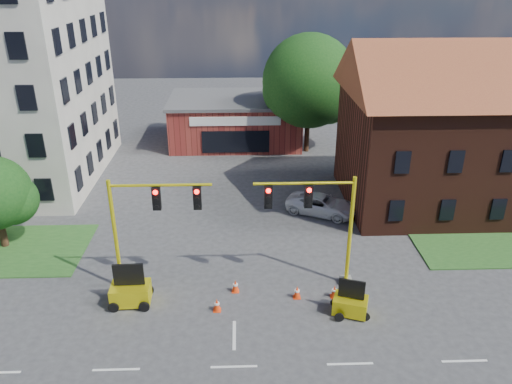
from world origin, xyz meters
TOP-DOWN VIEW (x-y plane):
  - ground at (0.00, 0.00)m, footprint 120.00×120.00m
  - brick_shop at (0.00, 29.98)m, footprint 12.40×8.40m
  - townhouse_row at (18.00, 16.00)m, footprint 21.00×11.00m
  - tree_large at (6.92, 27.08)m, footprint 8.60×8.19m
  - signal_mast_west at (-4.36, 6.00)m, footprint 5.30×0.60m
  - signal_mast_east at (4.36, 6.00)m, footprint 5.30×0.60m
  - trailer_west at (-5.21, 4.60)m, footprint 1.98×1.36m
  - trailer_east at (5.67, 3.41)m, footprint 1.89×1.55m
  - cone_a at (-0.86, 3.85)m, footprint 0.40×0.40m
  - cone_b at (0.04, 5.41)m, footprint 0.40×0.40m
  - cone_c at (3.21, 4.77)m, footprint 0.40×0.40m
  - cone_d at (5.15, 4.76)m, footprint 0.40×0.40m
  - pickup_white at (5.94, 14.27)m, footprint 5.30×4.04m

SIDE VIEW (x-z plane):
  - ground at x=0.00m, z-range 0.00..0.00m
  - cone_a at x=-0.86m, z-range -0.01..0.69m
  - cone_b at x=0.04m, z-range -0.01..0.69m
  - cone_c at x=3.21m, z-range -0.01..0.69m
  - cone_d at x=5.15m, z-range -0.01..0.69m
  - trailer_east at x=5.67m, z-range -0.35..1.51m
  - pickup_white at x=5.94m, z-range 0.00..1.34m
  - trailer_west at x=-5.21m, z-range -0.41..1.79m
  - brick_shop at x=0.00m, z-range 0.01..4.31m
  - signal_mast_west at x=-4.36m, z-range 0.82..7.02m
  - signal_mast_east at x=4.36m, z-range 0.82..7.02m
  - townhouse_row at x=18.00m, z-range 0.18..11.68m
  - tree_large at x=6.92m, z-range 0.90..11.43m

